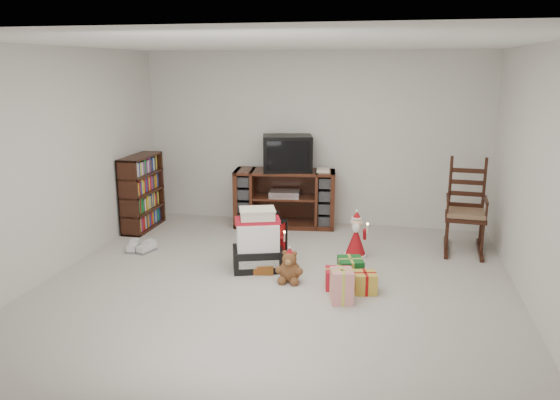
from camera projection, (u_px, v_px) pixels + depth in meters
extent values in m
cube|color=beige|center=(277.00, 285.00, 5.85)|extent=(5.00, 5.00, 0.01)
cube|color=white|center=(276.00, 43.00, 5.25)|extent=(5.00, 5.00, 0.01)
cube|color=white|center=(313.00, 139.00, 7.93)|extent=(5.00, 0.01, 2.50)
cube|color=white|center=(185.00, 248.00, 3.18)|extent=(5.00, 0.01, 2.50)
cube|color=white|center=(57.00, 162.00, 6.06)|extent=(0.01, 5.00, 2.50)
cube|color=white|center=(540.00, 181.00, 5.05)|extent=(0.01, 5.00, 2.50)
cube|color=#451C13|center=(285.00, 198.00, 7.93)|extent=(1.49, 0.68, 0.82)
cube|color=silver|center=(284.00, 193.00, 7.88)|extent=(0.47, 0.36, 0.08)
cube|color=#33140E|center=(142.00, 192.00, 7.76)|extent=(0.29, 0.87, 1.06)
cube|color=#33140E|center=(465.00, 217.00, 6.82)|extent=(0.52, 0.50, 0.05)
cube|color=brown|center=(466.00, 213.00, 6.81)|extent=(0.48, 0.46, 0.06)
cube|color=#33140E|center=(466.00, 182.00, 6.93)|extent=(0.42, 0.09, 0.75)
cube|color=#33140E|center=(463.00, 249.00, 6.92)|extent=(0.55, 0.84, 0.06)
cube|color=black|center=(258.00, 259.00, 6.28)|extent=(0.66, 0.56, 0.25)
cube|color=white|center=(258.00, 235.00, 6.21)|extent=(0.56, 0.49, 0.31)
cube|color=#B61426|center=(257.00, 221.00, 6.17)|extent=(0.57, 0.42, 0.05)
cube|color=beige|center=(257.00, 214.00, 6.15)|extent=(0.45, 0.39, 0.10)
cube|color=maroon|center=(266.00, 241.00, 6.44)|extent=(0.46, 0.33, 0.55)
cube|color=black|center=(268.00, 211.00, 6.45)|extent=(0.22, 0.09, 0.03)
ellipsoid|color=brown|center=(290.00, 271.00, 5.92)|extent=(0.23, 0.20, 0.25)
sphere|color=brown|center=(289.00, 259.00, 5.86)|extent=(0.16, 0.16, 0.16)
cone|color=maroon|center=(356.00, 241.00, 6.68)|extent=(0.27, 0.27, 0.38)
sphere|color=beige|center=(356.00, 223.00, 6.62)|extent=(0.13, 0.13, 0.13)
cone|color=maroon|center=(357.00, 215.00, 6.60)|extent=(0.11, 0.11, 0.10)
cylinder|color=silver|center=(367.00, 229.00, 6.51)|extent=(0.02, 0.02, 0.11)
cone|color=maroon|center=(275.00, 249.00, 6.44)|extent=(0.25, 0.25, 0.36)
sphere|color=beige|center=(275.00, 231.00, 6.38)|extent=(0.12, 0.12, 0.12)
cone|color=maroon|center=(275.00, 223.00, 6.36)|extent=(0.11, 0.11, 0.09)
cylinder|color=silver|center=(284.00, 237.00, 6.27)|extent=(0.02, 0.02, 0.11)
cube|color=silver|center=(134.00, 247.00, 6.91)|extent=(0.15, 0.29, 0.10)
cube|color=silver|center=(147.00, 248.00, 6.88)|extent=(0.19, 0.30, 0.10)
cube|color=#B61426|center=(336.00, 274.00, 5.81)|extent=(0.26, 0.26, 0.26)
cube|color=#196526|center=(357.00, 267.00, 6.00)|extent=(0.26, 0.26, 0.26)
cube|color=gold|center=(359.00, 281.00, 5.62)|extent=(0.26, 0.26, 0.26)
cube|color=white|center=(328.00, 286.00, 5.49)|extent=(0.26, 0.26, 0.26)
cube|color=black|center=(287.00, 153.00, 7.76)|extent=(0.78, 0.63, 0.51)
cube|color=black|center=(284.00, 156.00, 7.52)|extent=(0.57, 0.16, 0.40)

